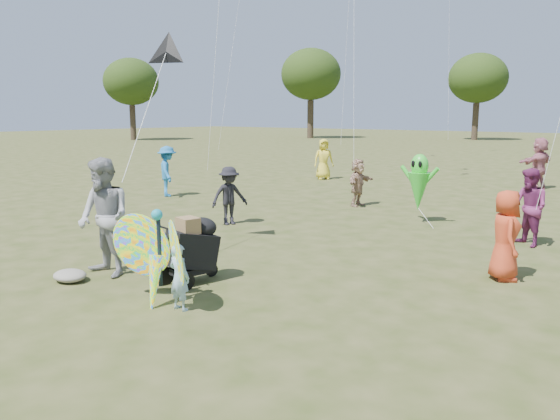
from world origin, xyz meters
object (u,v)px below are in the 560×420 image
Objects in this scene: butterfly_kite at (157,259)px; crowd_i at (168,171)px; alien_kite at (419,185)px; crowd_g at (324,159)px; crowd_j at (539,163)px; crowd_d at (358,182)px; crowd_b at (229,196)px; crowd_e at (529,208)px; jogging_stroller at (193,246)px; child_girl at (179,277)px; adult_man at (104,218)px; crowd_a at (505,235)px.

crowd_i is at bearing 138.79° from butterfly_kite.
butterfly_kite is at bearing -93.03° from alien_kite.
crowd_j is (7.84, 2.26, 0.10)m from crowd_g.
crowd_b is at bearing 162.73° from crowd_d.
jogging_stroller is (-3.62, -5.99, -0.20)m from crowd_e.
crowd_d is at bearing 152.03° from alien_kite.
crowd_j is 8.60m from alien_kite.
crowd_g is 7.33m from crowd_i.
alien_kite is at bearing 13.71° from crowd_j.
crowd_g is at bearing 43.65° from crowd_b.
crowd_g is (-4.53, 4.98, 0.14)m from crowd_d.
jogging_stroller is at bearing -112.31° from crowd_g.
crowd_b is 1.30× the size of jogging_stroller.
child_girl is at bearing -111.27° from crowd_g.
adult_man is at bearing -142.43° from jogging_stroller.
child_girl is at bearing -74.41° from crowd_e.
crowd_i reaches higher than crowd_e.
crowd_e is 2.95m from alien_kite.
crowd_i is at bearing 137.17° from adult_man.
adult_man is (-2.22, 0.34, 0.53)m from child_girl.
crowd_b is 1.02× the size of crowd_d.
crowd_e is (2.83, 7.00, 0.34)m from child_girl.
child_girl is 0.56× the size of crowd_g.
crowd_e is 0.93× the size of alien_kite.
crowd_a is at bearing -70.99° from crowd_b.
butterfly_kite is (6.61, -14.22, -0.17)m from crowd_g.
butterfly_kite is at bearing 176.09° from crowd_i.
crowd_b is 12.43m from crowd_j.
alien_kite is (-2.81, 0.87, 0.16)m from crowd_e.
crowd_j is at bearing 139.61° from crowd_e.
crowd_d is 6.35m from crowd_i.
crowd_a is at bearing -48.96° from alien_kite.
child_girl is at bearing 177.70° from crowd_i.
butterfly_kite is at bearing -8.16° from adult_man.
crowd_i reaches higher than butterfly_kite.
crowd_a is at bearing -155.83° from crowd_i.
crowd_e is (6.40, 2.20, 0.09)m from crowd_b.
crowd_j is at bearing 84.58° from alien_kite.
crowd_j reaches higher than alien_kite.
crowd_i is 1.51× the size of jogging_stroller.
butterfly_kite is at bearing -112.68° from crowd_g.
crowd_i is (-11.57, 2.70, 0.09)m from crowd_a.
crowd_a is at bearing 29.89° from crowd_j.
crowd_g is 1.01× the size of crowd_i.
crowd_b is at bearing 110.90° from adult_man.
crowd_g is at bearing -63.83° from crowd_i.
crowd_g reaches higher than crowd_e.
crowd_a is 0.92× the size of crowd_e.
crowd_a is at bearing -134.50° from crowd_d.
crowd_d is 0.81× the size of alien_kite.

